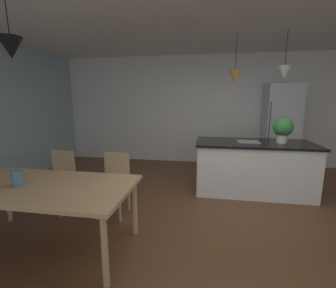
{
  "coord_description": "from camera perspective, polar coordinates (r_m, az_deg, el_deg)",
  "views": [
    {
      "loc": [
        -0.34,
        -2.75,
        1.63
      ],
      "look_at": [
        -0.77,
        -0.17,
        1.12
      ],
      "focal_mm": 24.67,
      "sensor_mm": 36.0,
      "label": 1
    }
  ],
  "objects": [
    {
      "name": "ground_plane",
      "position": [
        3.22,
        15.19,
        -20.21
      ],
      "size": [
        10.0,
        8.4,
        0.04
      ],
      "primitive_type": "cube",
      "color": "brown"
    },
    {
      "name": "wall_back_kitchen",
      "position": [
        6.02,
        12.97,
        8.06
      ],
      "size": [
        10.0,
        0.12,
        2.7
      ],
      "primitive_type": "cube",
      "color": "white",
      "rests_on": "ground_plane"
    },
    {
      "name": "dining_table",
      "position": [
        2.86,
        -28.57,
        -10.02
      ],
      "size": [
        1.93,
        1.0,
        0.73
      ],
      "color": "tan",
      "rests_on": "ground_plane"
    },
    {
      "name": "chair_far_left",
      "position": [
        3.82,
        -25.41,
        -7.68
      ],
      "size": [
        0.43,
        0.43,
        0.87
      ],
      "color": "tan",
      "rests_on": "ground_plane"
    },
    {
      "name": "chair_far_right",
      "position": [
        3.41,
        -13.24,
        -9.08
      ],
      "size": [
        0.41,
        0.41,
        0.87
      ],
      "color": "tan",
      "rests_on": "ground_plane"
    },
    {
      "name": "kitchen_island",
      "position": [
        4.35,
        20.16,
        -5.26
      ],
      "size": [
        1.97,
        0.92,
        0.91
      ],
      "color": "silver",
      "rests_on": "ground_plane"
    },
    {
      "name": "refrigerator",
      "position": [
        5.88,
        25.98,
        3.6
      ],
      "size": [
        0.73,
        0.67,
        1.97
      ],
      "color": "silver",
      "rests_on": "ground_plane"
    },
    {
      "name": "pendant_over_table",
      "position": [
        2.68,
        -34.32,
        19.09
      ],
      "size": [
        0.21,
        0.21,
        0.71
      ],
      "color": "black"
    },
    {
      "name": "pendant_over_island_main",
      "position": [
        4.15,
        16.21,
        15.69
      ],
      "size": [
        0.22,
        0.22,
        0.8
      ],
      "color": "black"
    },
    {
      "name": "pendant_over_island_aux",
      "position": [
        4.3,
        26.82,
        15.54
      ],
      "size": [
        0.21,
        0.21,
        0.75
      ],
      "color": "black"
    },
    {
      "name": "potted_plant_on_island",
      "position": [
        4.33,
        26.53,
        3.49
      ],
      "size": [
        0.32,
        0.32,
        0.43
      ],
      "color": "beige",
      "rests_on": "kitchen_island"
    },
    {
      "name": "vase_on_dining_table",
      "position": [
        2.9,
        -33.21,
        -7.09
      ],
      "size": [
        0.11,
        0.11,
        0.17
      ],
      "color": "slate",
      "rests_on": "dining_table"
    }
  ]
}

